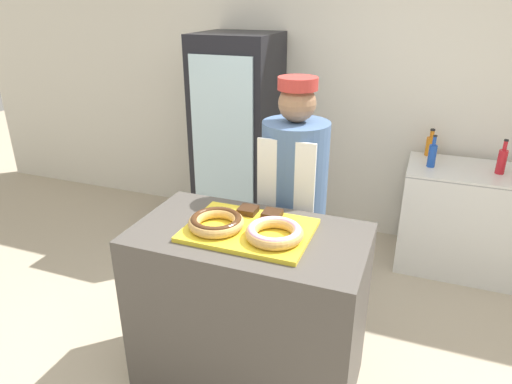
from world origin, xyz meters
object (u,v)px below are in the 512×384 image
object	(u,v)px
donut_chocolate_glaze	(216,222)
beverage_fridge	(238,138)
chest_freezer	(461,219)
bottle_red	(502,160)
bottle_blue	(432,155)
donut_light_glaze	(274,232)
baker_person	(293,207)
brownie_back_left	(248,210)
bottle_orange	(430,145)
brownie_back_right	(272,214)
serving_tray	(249,230)

from	to	relation	value
donut_chocolate_glaze	beverage_fridge	world-z (taller)	beverage_fridge
chest_freezer	bottle_red	world-z (taller)	bottle_red
chest_freezer	bottle_blue	world-z (taller)	bottle_blue
donut_light_glaze	chest_freezer	xyz separation A→B (m)	(0.97, 1.80, -0.60)
baker_person	bottle_blue	xyz separation A→B (m)	(0.77, 1.11, 0.08)
donut_chocolate_glaze	chest_freezer	size ratio (longest dim) A/B	0.31
brownie_back_left	bottle_red	world-z (taller)	bottle_red
bottle_orange	chest_freezer	bearing A→B (deg)	-37.46
donut_light_glaze	baker_person	size ratio (longest dim) A/B	0.17
brownie_back_right	bottle_orange	world-z (taller)	bottle_orange
serving_tray	beverage_fridge	distance (m)	1.91
brownie_back_right	bottle_blue	bearing A→B (deg)	63.52
donut_chocolate_glaze	chest_freezer	world-z (taller)	donut_chocolate_glaze
donut_light_glaze	chest_freezer	bearing A→B (deg)	61.59
brownie_back_left	baker_person	world-z (taller)	baker_person
brownie_back_right	beverage_fridge	xyz separation A→B (m)	(-0.86, 1.58, -0.11)
brownie_back_right	bottle_blue	world-z (taller)	bottle_blue
serving_tray	chest_freezer	size ratio (longest dim) A/B	0.68
baker_person	chest_freezer	xyz separation A→B (m)	(1.06, 1.16, -0.43)
brownie_back_left	chest_freezer	xyz separation A→B (m)	(1.19, 1.58, -0.58)
brownie_back_left	bottle_blue	xyz separation A→B (m)	(0.90, 1.54, -0.06)
serving_tray	bottle_orange	xyz separation A→B (m)	(0.81, 1.98, -0.05)
beverage_fridge	bottle_orange	distance (m)	1.63
bottle_orange	beverage_fridge	bearing A→B (deg)	-171.36
donut_chocolate_glaze	chest_freezer	distance (m)	2.29
brownie_back_right	bottle_red	world-z (taller)	bottle_red
donut_light_glaze	chest_freezer	world-z (taller)	donut_light_glaze
donut_chocolate_glaze	donut_light_glaze	xyz separation A→B (m)	(0.31, 0.00, 0.00)
brownie_back_right	bottle_blue	size ratio (longest dim) A/B	0.38
serving_tray	baker_person	bearing A→B (deg)	84.08
serving_tray	chest_freezer	distance (m)	2.15
bottle_red	bottle_orange	size ratio (longest dim) A/B	1.17
donut_light_glaze	brownie_back_right	world-z (taller)	donut_light_glaze
donut_chocolate_glaze	brownie_back_left	xyz separation A→B (m)	(0.08, 0.21, -0.02)
serving_tray	bottle_orange	bearing A→B (deg)	67.63
bottle_orange	bottle_red	bearing A→B (deg)	-27.34
beverage_fridge	bottle_red	xyz separation A→B (m)	(2.11, -0.01, 0.05)
brownie_back_right	bottle_red	size ratio (longest dim) A/B	0.37
chest_freezer	donut_light_glaze	bearing A→B (deg)	-118.41
bottle_red	chest_freezer	bearing A→B (deg)	173.84
bottle_blue	bottle_orange	distance (m)	0.29
donut_light_glaze	baker_person	xyz separation A→B (m)	(-0.09, 0.64, -0.16)
brownie_back_right	chest_freezer	size ratio (longest dim) A/B	0.10
bottle_red	brownie_back_right	bearing A→B (deg)	-128.57
baker_person	chest_freezer	distance (m)	1.63
chest_freezer	serving_tray	bearing A→B (deg)	-122.86
baker_person	bottle_blue	bearing A→B (deg)	55.17
donut_chocolate_glaze	bottle_orange	world-z (taller)	bottle_orange
serving_tray	bottle_blue	distance (m)	1.89
donut_light_glaze	baker_person	world-z (taller)	baker_person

